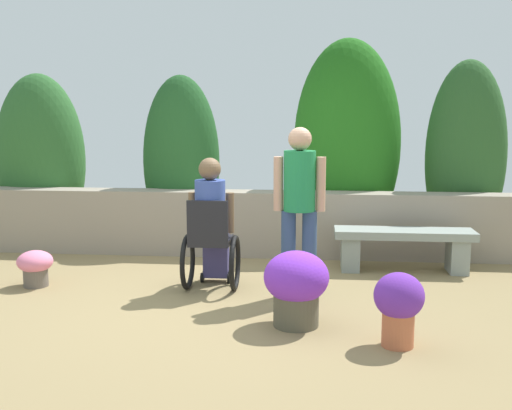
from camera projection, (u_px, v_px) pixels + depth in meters
The scene contains 9 objects.
ground_plane at pixel (220, 299), 5.88m from camera, with size 13.53×13.53×0.00m, color #8D784F.
stone_retaining_wall at pixel (244, 223), 7.66m from camera, with size 7.05×0.37×0.80m, color gray.
hedge_backdrop at pixel (260, 153), 8.09m from camera, with size 6.72×1.04×2.71m.
stone_bench at pixel (404, 244), 6.89m from camera, with size 1.54×0.42×0.47m.
person_in_wheelchair at pixel (211, 228), 6.16m from camera, with size 0.53×0.66×1.33m.
person_standing_companion at pixel (299, 201), 5.82m from camera, with size 0.49×0.30×1.63m.
flower_pot_purple_near at pixel (35, 266), 6.30m from camera, with size 0.36×0.36×0.37m.
flower_pot_terracotta_by_wall at pixel (296, 285), 5.12m from camera, with size 0.54×0.54×0.63m.
flower_pot_red_accent at pixel (399, 304), 4.67m from camera, with size 0.38×0.38×0.57m.
Camera 1 is at (0.90, -5.62, 1.77)m, focal length 43.30 mm.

